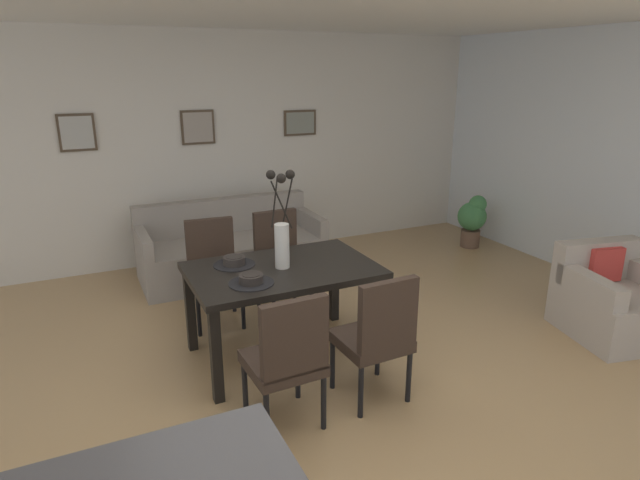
# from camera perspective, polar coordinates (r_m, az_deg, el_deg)

# --- Properties ---
(ground_plane) EXTENTS (9.00, 9.00, 0.00)m
(ground_plane) POSITION_cam_1_polar(r_m,az_deg,el_deg) (3.89, -0.02, -16.16)
(ground_plane) COLOR tan
(back_wall_panel) EXTENTS (9.00, 0.10, 2.60)m
(back_wall_panel) POSITION_cam_1_polar(r_m,az_deg,el_deg) (6.39, -12.73, 9.44)
(back_wall_panel) COLOR silver
(back_wall_panel) RESTS_ON ground
(dining_table) EXTENTS (1.40, 0.91, 0.74)m
(dining_table) POSITION_cam_1_polar(r_m,az_deg,el_deg) (4.10, -3.99, -4.09)
(dining_table) COLOR black
(dining_table) RESTS_ON ground
(dining_chair_near_left) EXTENTS (0.46, 0.46, 0.92)m
(dining_chair_near_left) POSITION_cam_1_polar(r_m,az_deg,el_deg) (3.33, -3.49, -12.18)
(dining_chair_near_left) COLOR #33261E
(dining_chair_near_left) RESTS_ON ground
(dining_chair_near_right) EXTENTS (0.47, 0.47, 0.92)m
(dining_chair_near_right) POSITION_cam_1_polar(r_m,az_deg,el_deg) (4.82, -11.28, -2.80)
(dining_chair_near_right) COLOR #33261E
(dining_chair_near_right) RESTS_ON ground
(dining_chair_far_left) EXTENTS (0.46, 0.46, 0.92)m
(dining_chair_far_left) POSITION_cam_1_polar(r_m,az_deg,el_deg) (3.60, 6.15, -9.83)
(dining_chair_far_left) COLOR #33261E
(dining_chair_far_left) RESTS_ON ground
(dining_chair_far_right) EXTENTS (0.46, 0.46, 0.92)m
(dining_chair_far_right) POSITION_cam_1_polar(r_m,az_deg,el_deg) (5.01, -4.24, -1.68)
(dining_chair_far_right) COLOR #33261E
(dining_chair_far_right) RESTS_ON ground
(centerpiece_vase) EXTENTS (0.21, 0.23, 0.73)m
(centerpiece_vase) POSITION_cam_1_polar(r_m,az_deg,el_deg) (3.98, -4.10, 0.91)
(centerpiece_vase) COLOR silver
(centerpiece_vase) RESTS_ON dining_table
(placemat_near_left) EXTENTS (0.32, 0.32, 0.01)m
(placemat_near_left) POSITION_cam_1_polar(r_m,az_deg,el_deg) (3.79, -7.33, -4.56)
(placemat_near_left) COLOR black
(placemat_near_left) RESTS_ON dining_table
(bowl_near_left) EXTENTS (0.17, 0.17, 0.07)m
(bowl_near_left) POSITION_cam_1_polar(r_m,az_deg,el_deg) (3.77, -7.35, -4.04)
(bowl_near_left) COLOR #2D2826
(bowl_near_left) RESTS_ON dining_table
(placemat_near_right) EXTENTS (0.32, 0.32, 0.01)m
(placemat_near_right) POSITION_cam_1_polar(r_m,az_deg,el_deg) (4.16, -9.10, -2.60)
(placemat_near_right) COLOR black
(placemat_near_right) RESTS_ON dining_table
(bowl_near_right) EXTENTS (0.17, 0.17, 0.07)m
(bowl_near_right) POSITION_cam_1_polar(r_m,az_deg,el_deg) (4.14, -9.13, -2.12)
(bowl_near_right) COLOR #2D2826
(bowl_near_right) RESTS_ON dining_table
(sofa) EXTENTS (1.93, 0.84, 0.80)m
(sofa) POSITION_cam_1_polar(r_m,az_deg,el_deg) (5.95, -9.46, -1.09)
(sofa) COLOR gray
(sofa) RESTS_ON ground
(armchair) EXTENTS (0.95, 0.95, 0.75)m
(armchair) POSITION_cam_1_polar(r_m,az_deg,el_deg) (5.22, 28.93, -5.79)
(armchair) COLOR #ADA399
(armchair) RESTS_ON ground
(framed_picture_left) EXTENTS (0.36, 0.03, 0.38)m
(framed_picture_left) POSITION_cam_1_polar(r_m,az_deg,el_deg) (6.14, -24.47, 10.37)
(framed_picture_left) COLOR #473828
(framed_picture_center) EXTENTS (0.37, 0.03, 0.38)m
(framed_picture_center) POSITION_cam_1_polar(r_m,az_deg,el_deg) (6.28, -12.87, 11.62)
(framed_picture_center) COLOR #473828
(framed_picture_right) EXTENTS (0.41, 0.03, 0.30)m
(framed_picture_right) POSITION_cam_1_polar(r_m,az_deg,el_deg) (6.67, -2.14, 12.36)
(framed_picture_right) COLOR #473828
(potted_plant) EXTENTS (0.36, 0.36, 0.67)m
(potted_plant) POSITION_cam_1_polar(r_m,az_deg,el_deg) (7.05, 15.93, 2.22)
(potted_plant) COLOR brown
(potted_plant) RESTS_ON ground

